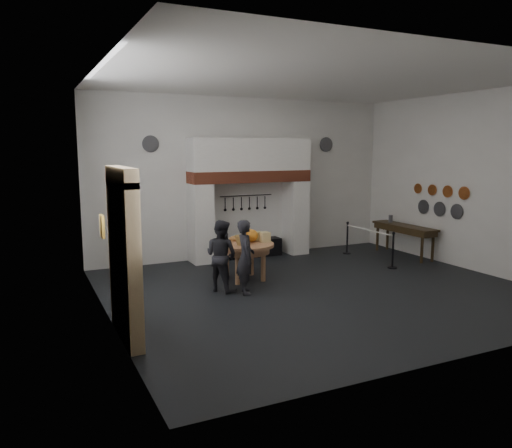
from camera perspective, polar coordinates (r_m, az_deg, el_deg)
name	(u,v)px	position (r m, az deg, el deg)	size (l,w,h in m)	color
floor	(319,290)	(11.19, 7.23, -7.44)	(9.00, 8.00, 0.02)	black
ceiling	(323,79)	(10.85, 7.69, 16.05)	(9.00, 8.00, 0.02)	silver
wall_back	(245,178)	(14.31, -1.27, 5.29)	(9.00, 0.02, 4.50)	silver
wall_front	(474,208)	(7.75, 23.64, 1.71)	(9.00, 0.02, 4.50)	silver
wall_left	(104,196)	(9.18, -16.95, 3.03)	(0.02, 8.00, 4.50)	silver
wall_right	(472,182)	(13.75, 23.49, 4.44)	(0.02, 8.00, 4.50)	silver
chimney_pier_left	(201,223)	(13.57, -6.34, 0.06)	(0.55, 0.70, 2.15)	silver
chimney_pier_right	(295,217)	(14.78, 4.53, 0.79)	(0.55, 0.70, 2.15)	silver
hearth_brick_band	(250,176)	(13.99, -0.68, 5.46)	(3.50, 0.72, 0.32)	#9E442B
chimney_hood	(250,154)	(13.97, -0.68, 7.96)	(3.50, 0.70, 0.90)	silver
iron_range	(249,248)	(14.31, -0.78, -2.79)	(1.90, 0.45, 0.50)	black
utensil_rail	(246,196)	(14.27, -1.13, 3.27)	(0.02, 0.02, 1.60)	black
door_recess	(119,263)	(8.36, -15.42, -4.37)	(0.04, 1.10, 2.50)	black
door_jamb_near	(133,269)	(7.70, -13.86, -5.05)	(0.22, 0.30, 2.60)	tan
door_jamb_far	(117,252)	(9.04, -15.65, -3.09)	(0.22, 0.30, 2.60)	tan
door_lintel	(121,176)	(8.18, -15.19, 5.28)	(0.22, 1.70, 0.30)	tan
wall_plaque	(102,226)	(10.05, -17.18, -0.26)	(0.05, 0.34, 0.44)	gold
work_table	(245,245)	(11.74, -1.30, -2.39)	(1.38, 1.38, 0.07)	tan
pumpkin	(251,236)	(11.88, -0.62, -1.33)	(0.36, 0.36, 0.31)	orange
cheese_block_big	(265,237)	(11.88, 1.00, -1.50)	(0.22, 0.22, 0.24)	#E0CA86
cheese_block_small	(258,236)	(12.14, 0.29, -1.38)	(0.18, 0.18, 0.20)	#FBF496
wicker_basket	(241,240)	(11.52, -1.68, -1.87)	(0.32, 0.32, 0.22)	olive
bread_loaf	(235,239)	(12.00, -2.42, -1.67)	(0.31, 0.18, 0.13)	#A06438
visitor_near	(246,257)	(10.65, -1.20, -3.78)	(0.58, 0.38, 1.60)	black
visitor_far	(221,256)	(10.86, -4.00, -3.63)	(0.76, 0.59, 1.57)	black
side_table	(404,226)	(14.97, 16.59, -0.24)	(0.55, 2.20, 0.06)	#342512
pewter_jug	(391,219)	(15.39, 15.13, 0.59)	(0.12, 0.12, 0.22)	#504F54
copper_pan_a	(464,193)	(13.87, 22.68, 3.28)	(0.34, 0.34, 0.03)	#C6662D
copper_pan_b	(448,191)	(14.25, 21.05, 3.49)	(0.32, 0.32, 0.03)	#C6662D
copper_pan_c	(432,190)	(14.63, 19.49, 3.69)	(0.30, 0.30, 0.03)	#C6662D
copper_pan_d	(418,188)	(15.02, 18.02, 3.88)	(0.28, 0.28, 0.03)	#C6662D
pewter_plate_left	(457,212)	(14.06, 21.96, 1.33)	(0.40, 0.40, 0.03)	#4C4C51
pewter_plate_mid	(439,209)	(14.47, 20.23, 1.61)	(0.40, 0.40, 0.03)	#4C4C51
pewter_plate_right	(423,207)	(14.89, 18.58, 1.88)	(0.40, 0.40, 0.03)	#4C4C51
pewter_plate_back_left	(151,144)	(13.37, -11.96, 8.94)	(0.44, 0.44, 0.03)	#4C4C51
pewter_plate_back_right	(326,145)	(15.55, 8.02, 8.98)	(0.44, 0.44, 0.03)	#4C4C51
barrier_post_near	(393,251)	(13.41, 15.38, -3.01)	(0.05, 0.05, 0.90)	black
barrier_post_far	(347,239)	(14.95, 10.39, -1.66)	(0.05, 0.05, 0.90)	black
barrier_rope	(369,230)	(14.10, 12.80, -0.70)	(0.04, 0.04, 2.00)	silver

